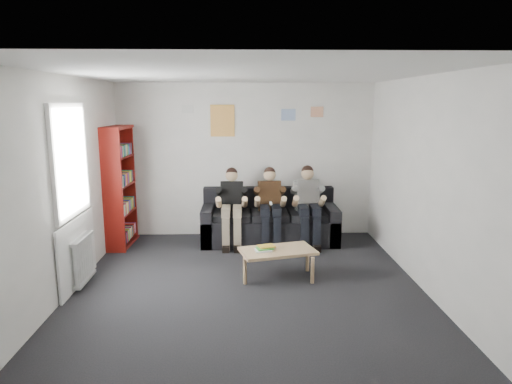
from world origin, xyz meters
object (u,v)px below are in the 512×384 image
(person_right, at_px, (308,206))
(person_middle, at_px, (270,206))
(bookshelf, at_px, (121,187))
(sofa, at_px, (269,223))
(person_left, at_px, (232,207))
(coffee_table, at_px, (278,253))

(person_right, bearing_deg, person_middle, 171.07)
(bookshelf, height_order, person_right, bookshelf)
(sofa, height_order, bookshelf, bookshelf)
(person_left, height_order, person_right, person_right)
(coffee_table, relative_size, person_middle, 0.77)
(person_left, bearing_deg, coffee_table, -63.62)
(coffee_table, relative_size, person_right, 0.75)
(bookshelf, distance_m, person_middle, 2.50)
(sofa, xyz_separation_m, person_right, (0.64, -0.20, 0.35))
(coffee_table, relative_size, person_left, 0.77)
(person_middle, relative_size, person_right, 0.98)
(sofa, xyz_separation_m, person_left, (-0.64, -0.20, 0.33))
(bookshelf, bearing_deg, person_right, 2.03)
(person_right, bearing_deg, person_left, 171.09)
(coffee_table, xyz_separation_m, person_left, (-0.65, 1.49, 0.30))
(bookshelf, relative_size, coffee_table, 2.00)
(bookshelf, bearing_deg, coffee_table, -28.79)
(person_middle, xyz_separation_m, person_right, (0.64, -0.00, 0.01))
(person_left, relative_size, person_right, 0.98)
(sofa, distance_m, coffee_table, 1.69)
(person_right, bearing_deg, sofa, 153.53)
(bookshelf, height_order, person_left, bookshelf)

